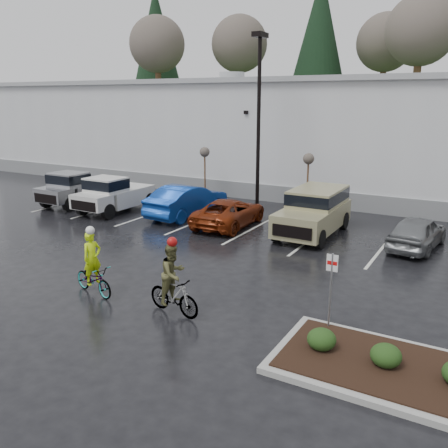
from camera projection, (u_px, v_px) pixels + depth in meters
The scene contains 17 objects.
ground at pixel (203, 305), 14.25m from camera, with size 120.00×120.00×0.00m, color black.
warehouse at pixel (376, 134), 31.77m from camera, with size 60.50×15.50×7.20m.
wooded_ridge at pixel (423, 127), 51.26m from camera, with size 80.00×25.00×6.00m, color #223F1A.
lamppost at pixel (259, 105), 24.77m from camera, with size 0.50×1.00×9.22m.
sapling_west at pixel (205, 155), 28.28m from camera, with size 0.60×0.60×3.20m.
sapling_mid at pixel (308, 162), 25.18m from camera, with size 0.60×0.60×3.20m.
shrub_a at pixel (322, 339), 11.39m from camera, with size 0.70×0.70×0.52m, color black.
shrub_b at pixel (386, 355), 10.68m from camera, with size 0.70×0.70×0.52m, color black.
fire_lane_sign at pixel (331, 283), 12.24m from camera, with size 0.30×0.05×2.20m.
pickup_silver at pixel (81, 187), 27.69m from camera, with size 2.10×5.20×1.96m, color #929399, non-canonical shape.
pickup_white at pixel (118, 193), 26.00m from camera, with size 2.10×5.20×1.96m, color silver, non-canonical shape.
car_blue at pixel (187, 201), 24.73m from camera, with size 1.77×5.09×1.68m, color #0D3898.
car_red at pixel (229, 212), 22.94m from camera, with size 2.20×4.76×1.32m, color maroon.
suv_tan at pixel (313, 213), 21.31m from camera, with size 2.20×5.10×2.06m, color #928D63, non-canonical shape.
car_grey at pixel (417, 232), 19.44m from camera, with size 1.63×4.06×1.38m, color slate.
cyclist_hivis at pixel (93, 273), 14.90m from camera, with size 1.93×1.03×2.23m.
cyclist_olive at pixel (173, 286), 13.47m from camera, with size 1.83×0.91×2.31m.
Camera 1 is at (7.05, -11.10, 6.04)m, focal length 38.00 mm.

